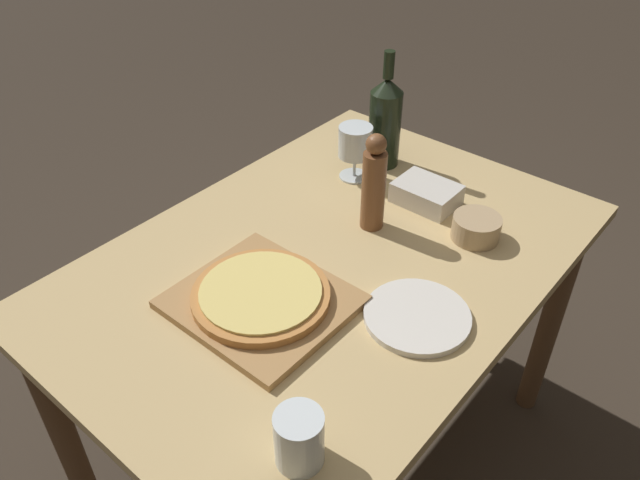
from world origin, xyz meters
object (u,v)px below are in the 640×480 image
pepper_mill (372,184)px  small_bowl (476,228)px  pizza (261,294)px  wine_glass (355,143)px  wine_bottle (385,121)px

pepper_mill → small_bowl: (0.22, 0.12, -0.09)m
pepper_mill → small_bowl: bearing=28.0°
pizza → small_bowl: small_bowl is taller
wine_glass → small_bowl: bearing=-4.8°
pizza → small_bowl: size_ratio=2.52×
small_bowl → wine_bottle: bearing=158.9°
wine_bottle → pepper_mill: bearing=-60.2°
wine_glass → small_bowl: wine_glass is taller
wine_bottle → small_bowl: 0.40m
wine_bottle → wine_glass: 0.11m
pepper_mill → wine_glass: pepper_mill is taller
pizza → wine_bottle: (-0.14, 0.62, 0.10)m
wine_glass → wine_bottle: bearing=82.2°
pizza → small_bowl: 0.53m
pizza → small_bowl: bearing=65.6°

